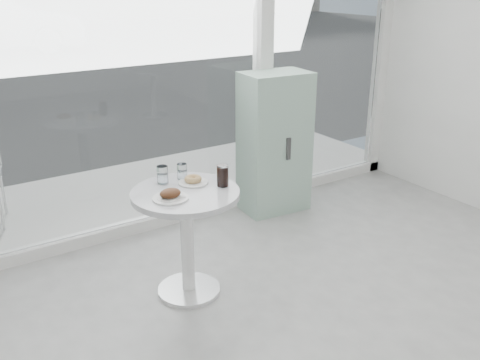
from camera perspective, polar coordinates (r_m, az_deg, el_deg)
storefront at (r=4.52m, az=-6.37°, el=16.05°), size 5.00×0.14×3.00m
main_table at (r=3.62m, az=-5.73°, el=-4.41°), size 0.72×0.72×0.77m
patio_deck at (r=5.61m, az=-10.10°, el=-0.96°), size 5.60×1.60×0.05m
mint_cabinet at (r=4.93m, az=3.69°, el=3.96°), size 0.63×0.45×1.30m
plate_fritter at (r=3.41m, az=-7.39°, el=-1.59°), size 0.23×0.23×0.07m
plate_donut at (r=3.65m, az=-5.03°, el=-0.07°), size 0.20×0.20×0.05m
water_tumbler_a at (r=3.66m, az=-8.27°, el=0.45°), size 0.08×0.08×0.12m
water_tumbler_b at (r=3.72m, az=-6.20°, el=0.81°), size 0.07×0.07×0.11m
cola_glass at (r=3.57m, az=-1.87°, el=0.45°), size 0.08×0.08×0.15m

